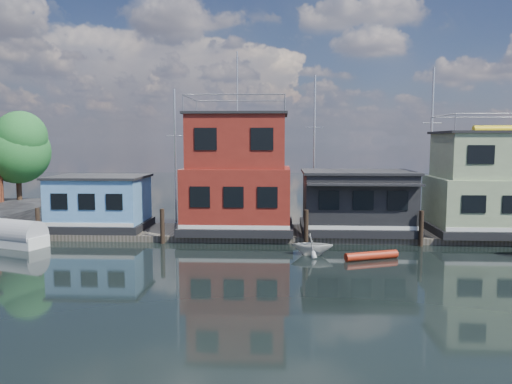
# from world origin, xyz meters

# --- Properties ---
(ground) EXTENTS (160.00, 160.00, 0.00)m
(ground) POSITION_xyz_m (0.00, 0.00, 0.00)
(ground) COLOR black
(ground) RESTS_ON ground
(dock) EXTENTS (48.00, 5.00, 0.40)m
(dock) POSITION_xyz_m (0.00, 12.00, 0.20)
(dock) COLOR #595147
(dock) RESTS_ON ground
(houseboat_blue) EXTENTS (6.40, 4.90, 3.66)m
(houseboat_blue) POSITION_xyz_m (-18.00, 12.00, 2.21)
(houseboat_blue) COLOR black
(houseboat_blue) RESTS_ON dock
(houseboat_red) EXTENTS (7.40, 5.90, 11.86)m
(houseboat_red) POSITION_xyz_m (-8.50, 12.00, 4.10)
(houseboat_red) COLOR black
(houseboat_red) RESTS_ON dock
(houseboat_dark) EXTENTS (7.40, 6.10, 4.06)m
(houseboat_dark) POSITION_xyz_m (-0.50, 11.98, 2.42)
(houseboat_dark) COLOR black
(houseboat_dark) RESTS_ON dock
(houseboat_green) EXTENTS (8.40, 5.90, 7.03)m
(houseboat_green) POSITION_xyz_m (8.50, 12.00, 3.55)
(houseboat_green) COLOR black
(houseboat_green) RESTS_ON dock
(pilings) EXTENTS (42.28, 0.28, 2.20)m
(pilings) POSITION_xyz_m (-0.33, 9.20, 1.10)
(pilings) COLOR #2D2116
(pilings) RESTS_ON ground
(background_masts) EXTENTS (36.40, 0.16, 12.00)m
(background_masts) POSITION_xyz_m (4.76, 18.00, 5.55)
(background_masts) COLOR silver
(background_masts) RESTS_ON ground
(dinghy_white) EXTENTS (2.46, 2.17, 1.22)m
(dinghy_white) POSITION_xyz_m (-3.79, 6.49, 0.61)
(dinghy_white) COLOR silver
(dinghy_white) RESTS_ON ground
(red_kayak) EXTENTS (3.06, 1.52, 0.45)m
(red_kayak) POSITION_xyz_m (-0.63, 5.53, 0.23)
(red_kayak) COLOR #A92612
(red_kayak) RESTS_ON ground
(tarp_runabout) EXTENTS (4.61, 3.04, 1.75)m
(tarp_runabout) POSITION_xyz_m (-22.00, 8.00, 0.65)
(tarp_runabout) COLOR silver
(tarp_runabout) RESTS_ON ground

